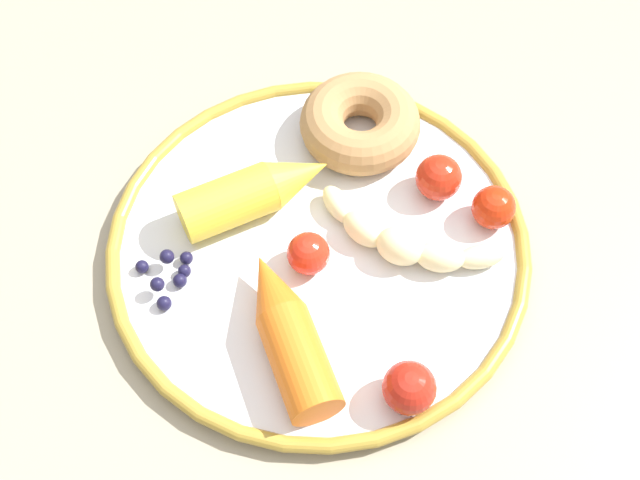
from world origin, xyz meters
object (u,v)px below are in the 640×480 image
(carrot_orange, at_px, (287,331))
(tomato_near, at_px, (308,253))
(banana, at_px, (403,240))
(blueberry_pile, at_px, (168,275))
(plate, at_px, (320,242))
(tomato_mid, at_px, (409,388))
(tomato_far, at_px, (494,207))
(tomato_extra, at_px, (439,177))
(carrot_yellow, at_px, (256,192))
(donut, at_px, (360,123))
(dining_table, at_px, (352,306))

(carrot_orange, height_order, tomato_near, carrot_orange)
(banana, bearing_deg, blueberry_pile, -61.46)
(plate, bearing_deg, tomato_mid, 44.90)
(tomato_near, bearing_deg, banana, 120.57)
(tomato_far, bearing_deg, blueberry_pile, -58.00)
(tomato_near, bearing_deg, tomato_mid, 52.62)
(plate, xyz_separation_m, tomato_extra, (-0.08, 0.08, 0.02))
(plate, distance_m, carrot_yellow, 0.07)
(carrot_yellow, xyz_separation_m, tomato_mid, (0.12, 0.16, -0.00))
(carrot_yellow, xyz_separation_m, tomato_near, (0.04, 0.06, -0.00))
(blueberry_pile, bearing_deg, tomato_mid, 81.61)
(blueberry_pile, bearing_deg, carrot_yellow, 156.01)
(donut, relative_size, tomato_extra, 2.71)
(dining_table, bearing_deg, tomato_extra, 152.17)
(carrot_yellow, bearing_deg, tomato_near, 57.01)
(dining_table, xyz_separation_m, plate, (-0.00, -0.03, 0.09))
(tomato_near, xyz_separation_m, tomato_mid, (0.08, 0.10, 0.00))
(carrot_orange, distance_m, tomato_mid, 0.10)
(dining_table, relative_size, tomato_far, 34.96)
(plate, height_order, carrot_orange, carrot_orange)
(carrot_yellow, distance_m, tomato_far, 0.19)
(carrot_orange, bearing_deg, tomato_extra, 158.25)
(carrot_orange, height_order, tomato_mid, carrot_orange)
(dining_table, height_order, donut, donut)
(tomato_mid, bearing_deg, carrot_yellow, -125.86)
(dining_table, bearing_deg, carrot_orange, -15.62)
(donut, xyz_separation_m, tomato_near, (0.13, 0.00, -0.00))
(carrot_orange, bearing_deg, dining_table, 164.38)
(dining_table, distance_m, carrot_yellow, 0.15)
(blueberry_pile, bearing_deg, dining_table, 118.24)
(carrot_yellow, xyz_separation_m, blueberry_pile, (0.09, -0.04, -0.01))
(banana, relative_size, tomato_near, 4.84)
(banana, bearing_deg, plate, -77.19)
(blueberry_pile, bearing_deg, banana, 118.54)
(banana, height_order, tomato_extra, tomato_extra)
(tomato_near, bearing_deg, plate, 177.50)
(donut, xyz_separation_m, blueberry_pile, (0.18, -0.10, -0.01))
(blueberry_pile, relative_size, tomato_near, 1.57)
(dining_table, distance_m, tomato_far, 0.16)
(blueberry_pile, bearing_deg, tomato_extra, 131.14)
(carrot_yellow, xyz_separation_m, tomato_extra, (-0.06, 0.13, -0.00))
(carrot_orange, relative_size, tomato_near, 3.77)
(banana, bearing_deg, tomato_extra, 170.22)
(tomato_extra, bearing_deg, tomato_far, 75.67)
(carrot_orange, bearing_deg, tomato_near, -172.84)
(dining_table, height_order, tomato_near, tomato_near)
(banana, distance_m, donut, 0.12)
(donut, relative_size, tomato_far, 2.92)
(plate, xyz_separation_m, donut, (-0.11, -0.00, 0.02))
(dining_table, bearing_deg, plate, -96.72)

